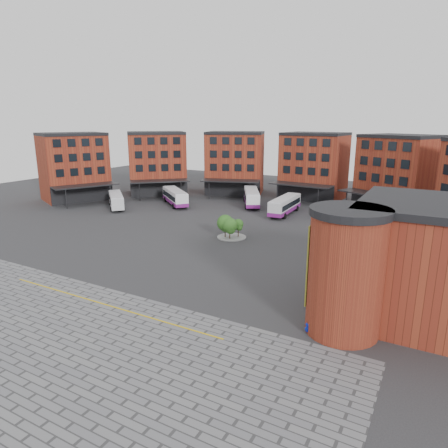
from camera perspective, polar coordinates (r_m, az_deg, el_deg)
The scene contains 13 objects.
ground at distance 51.75m, azimuth -7.12°, elevation -4.92°, with size 160.00×160.00×0.00m, color #28282B.
paving_zone at distance 36.37m, azimuth -25.82°, elevation -15.21°, with size 50.00×22.00×0.02m, color slate.
yellow_line at distance 40.77m, azimuth -16.57°, elevation -10.96°, with size 26.00×0.15×0.02m, color gold.
main_building at distance 85.12m, azimuth 5.40°, elevation 7.83°, with size 94.14×42.48×14.60m.
east_building at distance 38.11m, azimuth 27.04°, elevation -5.27°, with size 17.40×15.40×10.60m.
tree_island at distance 59.45m, azimuth 0.70°, elevation -0.23°, with size 4.40×4.40×3.54m.
bus_a at distance 83.32m, azimuth -15.17°, elevation 3.41°, with size 9.17×8.72×2.92m.
bus_b at distance 83.94m, azimuth -7.01°, elevation 3.90°, with size 10.49×9.41×3.24m.
bus_c at distance 82.99m, azimuth 3.96°, elevation 3.88°, with size 7.90×11.59×3.30m.
bus_d at distance 75.90m, azimuth 8.69°, elevation 2.70°, with size 3.12×11.49×3.22m.
bus_e at distance 71.63m, azimuth 19.63°, elevation 1.36°, with size 6.15×12.26×3.38m.
bus_f at distance 66.46m, azimuth 23.55°, elevation -0.11°, with size 6.82×11.32×3.16m.
blue_car at distance 34.76m, azimuth 15.04°, elevation -14.38°, with size 1.37×3.94×1.30m, color #0D20AF.
Camera 1 is at (29.00, -39.25, 17.22)m, focal length 32.00 mm.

